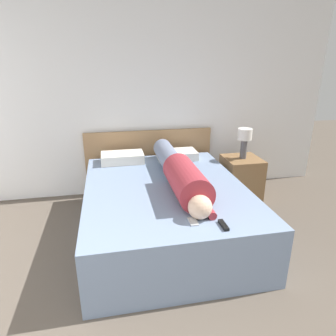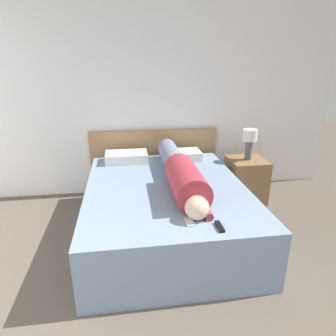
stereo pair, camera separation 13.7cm
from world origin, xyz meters
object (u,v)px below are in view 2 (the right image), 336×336
object	(u,v)px
bed	(166,209)
person_lying	(181,172)
table_lamp	(250,139)
pillow_near_headboard	(126,157)
pillow_second	(181,155)
nightstand	(246,180)
cell_phone	(189,222)
tv_remote	(220,227)

from	to	relation	value
bed	person_lying	distance (m)	0.44
table_lamp	pillow_near_headboard	distance (m)	1.57
bed	pillow_second	size ratio (longest dim) A/B	4.18
nightstand	table_lamp	world-z (taller)	table_lamp
table_lamp	cell_phone	world-z (taller)	table_lamp
person_lying	pillow_second	distance (m)	0.86
pillow_second	tv_remote	world-z (taller)	pillow_second
table_lamp	pillow_near_headboard	world-z (taller)	table_lamp
pillow_near_headboard	tv_remote	distance (m)	1.85
pillow_near_headboard	tv_remote	xyz separation A→B (m)	(0.68, -1.72, -0.05)
person_lying	pillow_second	xyz separation A→B (m)	(0.17, 0.84, -0.08)
tv_remote	bed	bearing A→B (deg)	108.70
cell_phone	tv_remote	bearing A→B (deg)	-27.22
pillow_near_headboard	pillow_second	xyz separation A→B (m)	(0.71, -0.00, -0.01)
person_lying	tv_remote	bearing A→B (deg)	-80.78
table_lamp	pillow_near_headboard	xyz separation A→B (m)	(-1.54, 0.19, -0.22)
tv_remote	cell_phone	world-z (taller)	tv_remote
pillow_near_headboard	pillow_second	distance (m)	0.71
pillow_second	cell_phone	distance (m)	1.63
person_lying	tv_remote	size ratio (longest dim) A/B	12.01
pillow_near_headboard	tv_remote	world-z (taller)	pillow_near_headboard
cell_phone	table_lamp	bearing A→B (deg)	52.79
table_lamp	cell_phone	distance (m)	1.80
nightstand	tv_remote	distance (m)	1.78
table_lamp	tv_remote	bearing A→B (deg)	-119.42
cell_phone	nightstand	bearing A→B (deg)	52.79
bed	nightstand	bearing A→B (deg)	29.40
nightstand	person_lying	distance (m)	1.26
table_lamp	pillow_second	size ratio (longest dim) A/B	0.79
pillow_second	tv_remote	distance (m)	1.72
pillow_second	person_lying	bearing A→B (deg)	-101.39
bed	cell_phone	distance (m)	0.82
nightstand	cell_phone	xyz separation A→B (m)	(-1.08, -1.42, 0.28)
nightstand	cell_phone	size ratio (longest dim) A/B	4.37
pillow_second	tv_remote	size ratio (longest dim) A/B	3.32
table_lamp	pillow_second	distance (m)	0.89
tv_remote	cell_phone	xyz separation A→B (m)	(-0.21, 0.11, -0.01)
bed	person_lying	world-z (taller)	person_lying
nightstand	tv_remote	world-z (taller)	tv_remote
bed	table_lamp	xyz separation A→B (m)	(1.16, 0.65, 0.56)
person_lying	pillow_near_headboard	size ratio (longest dim) A/B	3.44
tv_remote	table_lamp	bearing A→B (deg)	60.58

